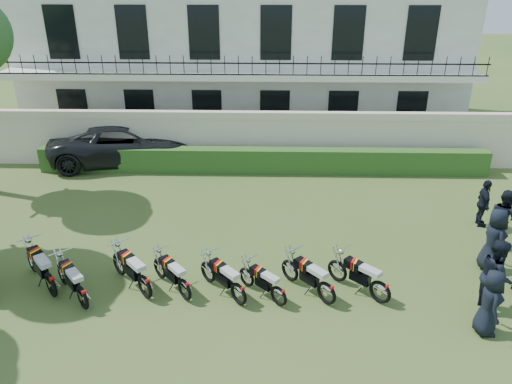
{
  "coord_description": "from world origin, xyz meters",
  "views": [
    {
      "loc": [
        1.22,
        -11.57,
        7.84
      ],
      "look_at": [
        0.85,
        2.8,
        1.15
      ],
      "focal_mm": 35.0,
      "sensor_mm": 36.0,
      "label": 1
    }
  ],
  "objects_px": {
    "motorcycle_8": "(327,288)",
    "motorcycle_3": "(82,292)",
    "motorcycle_9": "(381,287)",
    "officer_0": "(490,302)",
    "officer_4": "(503,218)",
    "officer_1": "(495,275)",
    "suv": "(126,143)",
    "officer_3": "(494,240)",
    "motorcycle_4": "(144,281)",
    "motorcycle_5": "(184,285)",
    "motorcycle_2": "(50,279)",
    "motorcycle_6": "(239,289)",
    "officer_5": "(484,203)",
    "motorcycle_7": "(279,292)"
  },
  "relations": [
    {
      "from": "motorcycle_4",
      "to": "motorcycle_5",
      "type": "xyz_separation_m",
      "value": [
        1.01,
        -0.05,
        -0.05
      ]
    },
    {
      "from": "motorcycle_3",
      "to": "officer_3",
      "type": "distance_m",
      "value": 10.89
    },
    {
      "from": "suv",
      "to": "officer_4",
      "type": "distance_m",
      "value": 14.54
    },
    {
      "from": "motorcycle_4",
      "to": "suv",
      "type": "distance_m",
      "value": 9.9
    },
    {
      "from": "motorcycle_3",
      "to": "motorcycle_4",
      "type": "xyz_separation_m",
      "value": [
        1.43,
        0.47,
        0.02
      ]
    },
    {
      "from": "motorcycle_4",
      "to": "officer_5",
      "type": "xyz_separation_m",
      "value": [
        9.98,
        4.11,
        0.29
      ]
    },
    {
      "from": "motorcycle_2",
      "to": "officer_5",
      "type": "relative_size",
      "value": 1.05
    },
    {
      "from": "motorcycle_6",
      "to": "motorcycle_8",
      "type": "bearing_deg",
      "value": -40.43
    },
    {
      "from": "officer_3",
      "to": "officer_5",
      "type": "bearing_deg",
      "value": -21.29
    },
    {
      "from": "motorcycle_7",
      "to": "motorcycle_6",
      "type": "bearing_deg",
      "value": 132.84
    },
    {
      "from": "motorcycle_9",
      "to": "officer_0",
      "type": "bearing_deg",
      "value": -70.59
    },
    {
      "from": "officer_1",
      "to": "officer_4",
      "type": "distance_m",
      "value": 3.38
    },
    {
      "from": "motorcycle_9",
      "to": "suv",
      "type": "height_order",
      "value": "suv"
    },
    {
      "from": "motorcycle_3",
      "to": "motorcycle_9",
      "type": "xyz_separation_m",
      "value": [
        7.34,
        0.42,
        -0.01
      ]
    },
    {
      "from": "motorcycle_3",
      "to": "suv",
      "type": "relative_size",
      "value": 0.25
    },
    {
      "from": "motorcycle_2",
      "to": "motorcycle_8",
      "type": "xyz_separation_m",
      "value": [
        6.97,
        -0.13,
        -0.05
      ]
    },
    {
      "from": "officer_4",
      "to": "officer_5",
      "type": "bearing_deg",
      "value": -12.33
    },
    {
      "from": "motorcycle_8",
      "to": "motorcycle_3",
      "type": "bearing_deg",
      "value": 141.56
    },
    {
      "from": "officer_3",
      "to": "motorcycle_2",
      "type": "bearing_deg",
      "value": 92.36
    },
    {
      "from": "motorcycle_5",
      "to": "motorcycle_8",
      "type": "height_order",
      "value": "motorcycle_8"
    },
    {
      "from": "motorcycle_5",
      "to": "motorcycle_9",
      "type": "height_order",
      "value": "motorcycle_9"
    },
    {
      "from": "motorcycle_5",
      "to": "motorcycle_3",
      "type": "bearing_deg",
      "value": 148.87
    },
    {
      "from": "motorcycle_3",
      "to": "motorcycle_4",
      "type": "relative_size",
      "value": 0.99
    },
    {
      "from": "motorcycle_8",
      "to": "officer_0",
      "type": "height_order",
      "value": "officer_0"
    },
    {
      "from": "officer_0",
      "to": "officer_3",
      "type": "distance_m",
      "value": 2.87
    },
    {
      "from": "motorcycle_9",
      "to": "officer_1",
      "type": "xyz_separation_m",
      "value": [
        2.67,
        -0.11,
        0.48
      ]
    },
    {
      "from": "motorcycle_2",
      "to": "motorcycle_7",
      "type": "bearing_deg",
      "value": -43.53
    },
    {
      "from": "officer_1",
      "to": "officer_0",
      "type": "bearing_deg",
      "value": 162.82
    },
    {
      "from": "motorcycle_4",
      "to": "motorcycle_8",
      "type": "distance_m",
      "value": 4.57
    },
    {
      "from": "officer_1",
      "to": "motorcycle_3",
      "type": "bearing_deg",
      "value": 101.64
    },
    {
      "from": "motorcycle_5",
      "to": "officer_1",
      "type": "xyz_separation_m",
      "value": [
        7.57,
        -0.12,
        0.5
      ]
    },
    {
      "from": "suv",
      "to": "officer_1",
      "type": "bearing_deg",
      "value": -139.87
    },
    {
      "from": "motorcycle_2",
      "to": "motorcycle_9",
      "type": "xyz_separation_m",
      "value": [
        8.31,
        -0.05,
        -0.05
      ]
    },
    {
      "from": "motorcycle_3",
      "to": "officer_5",
      "type": "relative_size",
      "value": 0.97
    },
    {
      "from": "motorcycle_8",
      "to": "officer_0",
      "type": "relative_size",
      "value": 0.91
    },
    {
      "from": "motorcycle_2",
      "to": "officer_1",
      "type": "distance_m",
      "value": 10.99
    },
    {
      "from": "motorcycle_7",
      "to": "suv",
      "type": "relative_size",
      "value": 0.21
    },
    {
      "from": "motorcycle_6",
      "to": "motorcycle_9",
      "type": "distance_m",
      "value": 3.53
    },
    {
      "from": "motorcycle_4",
      "to": "motorcycle_5",
      "type": "distance_m",
      "value": 1.02
    },
    {
      "from": "motorcycle_3",
      "to": "officer_3",
      "type": "relative_size",
      "value": 0.84
    },
    {
      "from": "motorcycle_4",
      "to": "motorcycle_6",
      "type": "bearing_deg",
      "value": -47.45
    },
    {
      "from": "motorcycle_4",
      "to": "officer_4",
      "type": "height_order",
      "value": "officer_4"
    },
    {
      "from": "motorcycle_4",
      "to": "officer_3",
      "type": "bearing_deg",
      "value": -32.78
    },
    {
      "from": "officer_4",
      "to": "officer_1",
      "type": "bearing_deg",
      "value": 138.65
    },
    {
      "from": "suv",
      "to": "motorcycle_2",
      "type": "bearing_deg",
      "value": 173.19
    },
    {
      "from": "motorcycle_7",
      "to": "motorcycle_8",
      "type": "distance_m",
      "value": 1.19
    },
    {
      "from": "officer_0",
      "to": "motorcycle_4",
      "type": "bearing_deg",
      "value": 87.82
    },
    {
      "from": "motorcycle_5",
      "to": "motorcycle_8",
      "type": "relative_size",
      "value": 0.96
    },
    {
      "from": "motorcycle_4",
      "to": "officer_0",
      "type": "xyz_separation_m",
      "value": [
        8.13,
        -1.06,
        0.32
      ]
    },
    {
      "from": "motorcycle_9",
      "to": "officer_4",
      "type": "bearing_deg",
      "value": -10.92
    }
  ]
}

